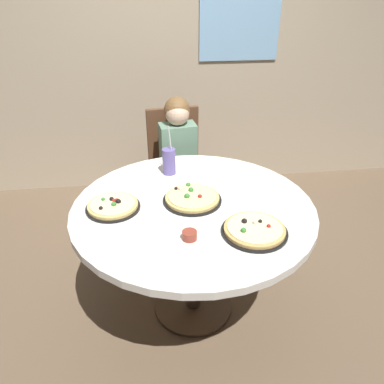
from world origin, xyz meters
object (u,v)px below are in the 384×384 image
(diner_child, at_px, (181,179))
(pizza_pepperoni, at_px, (254,230))
(chair_wooden, at_px, (176,164))
(pizza_cheese, at_px, (113,206))
(soda_cup, at_px, (169,161))
(sauce_bowl, at_px, (190,235))
(dining_table, at_px, (193,219))
(pizza_veggie, at_px, (192,198))

(diner_child, bearing_deg, pizza_pepperoni, -77.26)
(diner_child, bearing_deg, chair_wooden, 95.93)
(pizza_pepperoni, bearing_deg, pizza_cheese, 155.91)
(soda_cup, height_order, sauce_bowl, soda_cup)
(pizza_cheese, relative_size, soda_cup, 0.92)
(diner_child, height_order, pizza_pepperoni, diner_child)
(chair_wooden, bearing_deg, soda_cup, -98.42)
(chair_wooden, xyz_separation_m, pizza_cheese, (-0.41, -0.96, 0.24))
(chair_wooden, distance_m, pizza_cheese, 1.07)
(soda_cup, bearing_deg, pizza_cheese, -130.93)
(pizza_pepperoni, bearing_deg, sauce_bowl, -178.46)
(dining_table, relative_size, pizza_cheese, 4.54)
(dining_table, relative_size, soda_cup, 4.17)
(pizza_veggie, distance_m, pizza_pepperoni, 0.41)
(pizza_cheese, bearing_deg, dining_table, -2.23)
(dining_table, distance_m, pizza_pepperoni, 0.39)
(dining_table, bearing_deg, pizza_veggie, 92.69)
(pizza_pepperoni, relative_size, sauce_bowl, 4.49)
(dining_table, relative_size, pizza_pepperoni, 4.09)
(chair_wooden, height_order, pizza_veggie, chair_wooden)
(pizza_cheese, distance_m, pizza_pepperoni, 0.74)
(pizza_veggie, xyz_separation_m, soda_cup, (-0.10, 0.34, 0.06))
(chair_wooden, distance_m, sauce_bowl, 1.29)
(pizza_cheese, xyz_separation_m, pizza_pepperoni, (0.67, -0.30, -0.00))
(sauce_bowl, bearing_deg, dining_table, 79.33)
(dining_table, distance_m, chair_wooden, 0.99)
(chair_wooden, bearing_deg, pizza_veggie, -89.49)
(chair_wooden, relative_size, pizza_cheese, 3.36)
(pizza_pepperoni, bearing_deg, dining_table, 131.70)
(diner_child, bearing_deg, pizza_cheese, -118.66)
(soda_cup, bearing_deg, diner_child, 75.48)
(dining_table, xyz_separation_m, soda_cup, (-0.10, 0.39, 0.17))
(pizza_pepperoni, bearing_deg, pizza_veggie, 128.13)
(chair_wooden, distance_m, soda_cup, 0.67)
(pizza_pepperoni, distance_m, sauce_bowl, 0.31)
(dining_table, bearing_deg, pizza_pepperoni, -48.30)
(dining_table, height_order, diner_child, diner_child)
(chair_wooden, distance_m, pizza_pepperoni, 1.31)
(chair_wooden, bearing_deg, pizza_cheese, -112.98)
(sauce_bowl, bearing_deg, pizza_cheese, 139.67)
(sauce_bowl, bearing_deg, pizza_veggie, 80.93)
(pizza_cheese, height_order, sauce_bowl, pizza_cheese)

